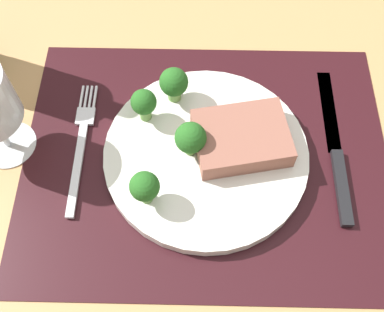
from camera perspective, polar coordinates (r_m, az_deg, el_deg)
ground_plane at (r=59.75cm, az=1.66°, el=-1.05°), size 140.00×110.00×3.00cm
placemat at (r=58.30cm, az=1.70°, el=-0.30°), size 46.05×35.98×0.30cm
plate at (r=57.46cm, az=1.73°, el=0.16°), size 25.38×25.38×1.60cm
steak at (r=56.37cm, az=6.12°, el=2.22°), size 12.62×10.47×2.85cm
broccoli_back_left at (r=57.23cm, az=-5.98°, el=6.51°), size 3.24×3.24×4.89cm
broccoli_near_fork at (r=54.08cm, az=-0.18°, el=2.29°), size 3.81×3.81×5.16cm
broccoli_near_steak at (r=51.28cm, az=-5.88°, el=-3.85°), size 3.44×3.44×5.12cm
broccoli_center at (r=58.79cm, az=-2.26°, el=9.00°), size 3.70×3.70×5.10cm
fork at (r=60.46cm, az=-13.57°, el=1.35°), size 2.40×19.20×0.50cm
knife at (r=60.77cm, az=17.47°, el=0.08°), size 1.80×23.00×0.80cm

